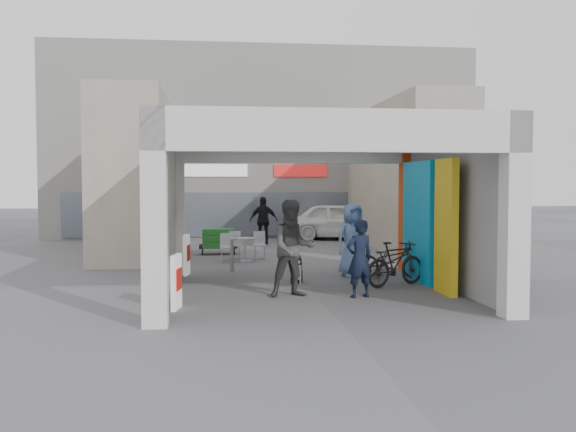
{
  "coord_description": "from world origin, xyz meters",
  "views": [
    {
      "loc": [
        -2.06,
        -14.33,
        2.31
      ],
      "look_at": [
        -0.29,
        1.0,
        1.5
      ],
      "focal_mm": 40.0,
      "sensor_mm": 36.0,
      "label": 1
    }
  ],
  "objects": [
    {
      "name": "arcade_canopy",
      "position": [
        0.54,
        -0.82,
        2.3
      ],
      "size": [
        6.4,
        6.45,
        6.4
      ],
      "color": "silver",
      "rests_on": "ground"
    },
    {
      "name": "advert_board_far",
      "position": [
        -2.75,
        1.79,
        0.51
      ],
      "size": [
        0.16,
        0.56,
        1.0
      ],
      "rotation": [
        0.0,
        0.0,
        -0.14
      ],
      "color": "white",
      "rests_on": "ground"
    },
    {
      "name": "plaza_bldg_right",
      "position": [
        4.5,
        7.5,
        2.5
      ],
      "size": [
        2.0,
        9.0,
        5.0
      ],
      "primitive_type": "cube",
      "color": "#A8A08B",
      "rests_on": "ground"
    },
    {
      "name": "white_van",
      "position": [
        3.05,
        11.04,
        0.75
      ],
      "size": [
        4.77,
        3.24,
        1.51
      ],
      "primitive_type": "imported",
      "rotation": [
        0.0,
        0.0,
        1.21
      ],
      "color": "white",
      "rests_on": "ground"
    },
    {
      "name": "man_crates",
      "position": [
        -0.23,
        9.42,
        0.89
      ],
      "size": [
        1.05,
        0.45,
        1.79
      ],
      "primitive_type": "imported",
      "rotation": [
        0.0,
        0.0,
        3.16
      ],
      "color": "black",
      "rests_on": "ground"
    },
    {
      "name": "man_back_turned",
      "position": [
        -0.48,
        -1.54,
        0.98
      ],
      "size": [
        1.06,
        0.89,
        1.96
      ],
      "primitive_type": "imported",
      "rotation": [
        0.0,
        0.0,
        0.16
      ],
      "color": "#404042",
      "rests_on": "ground"
    },
    {
      "name": "bollard_left",
      "position": [
        -1.6,
        2.32,
        0.43
      ],
      "size": [
        0.09,
        0.09,
        0.86
      ],
      "primitive_type": "cylinder",
      "color": "gray",
      "rests_on": "ground"
    },
    {
      "name": "border_collie",
      "position": [
        -0.16,
        0.22,
        0.26
      ],
      "size": [
        0.24,
        0.47,
        0.65
      ],
      "rotation": [
        0.0,
        0.0,
        -0.25
      ],
      "color": "black",
      "rests_on": "ground"
    },
    {
      "name": "produce_stand",
      "position": [
        -1.93,
        6.35,
        0.32
      ],
      "size": [
        1.22,
        0.66,
        0.8
      ],
      "rotation": [
        0.0,
        0.0,
        -0.38
      ],
      "color": "black",
      "rests_on": "ground"
    },
    {
      "name": "far_building",
      "position": [
        -0.0,
        13.99,
        3.99
      ],
      "size": [
        18.0,
        4.08,
        8.0
      ],
      "color": "white",
      "rests_on": "ground"
    },
    {
      "name": "bicycle_front",
      "position": [
        2.14,
        0.59,
        0.45
      ],
      "size": [
        1.8,
        0.91,
        0.9
      ],
      "primitive_type": "imported",
      "rotation": [
        0.0,
        0.0,
        1.39
      ],
      "color": "black",
      "rests_on": "ground"
    },
    {
      "name": "bollard_right",
      "position": [
        1.49,
        2.29,
        0.43
      ],
      "size": [
        0.09,
        0.09,
        0.87
      ],
      "primitive_type": "cylinder",
      "color": "gray",
      "rests_on": "ground"
    },
    {
      "name": "plaza_bldg_left",
      "position": [
        -4.5,
        7.5,
        2.5
      ],
      "size": [
        2.0,
        9.0,
        5.0
      ],
      "primitive_type": "cube",
      "color": "#A8A08B",
      "rests_on": "ground"
    },
    {
      "name": "bicycle_rear",
      "position": [
        1.95,
        -0.52,
        0.5
      ],
      "size": [
        1.7,
        1.2,
        1.01
      ],
      "primitive_type": "imported",
      "rotation": [
        0.0,
        0.0,
        2.05
      ],
      "color": "black",
      "rests_on": "ground"
    },
    {
      "name": "man_elderly",
      "position": [
        1.32,
        1.08,
        0.9
      ],
      "size": [
        1.02,
        0.82,
        1.8
      ],
      "primitive_type": "imported",
      "rotation": [
        0.0,
        0.0,
        0.32
      ],
      "color": "#6382C1",
      "rests_on": "ground"
    },
    {
      "name": "bollard_center",
      "position": [
        0.03,
        2.49,
        0.46
      ],
      "size": [
        0.09,
        0.09,
        0.92
      ],
      "primitive_type": "cylinder",
      "color": "gray",
      "rests_on": "ground"
    },
    {
      "name": "ground",
      "position": [
        0.0,
        0.0,
        0.0
      ],
      "size": [
        90.0,
        90.0,
        0.0
      ],
      "primitive_type": "plane",
      "color": "#57575C",
      "rests_on": "ground"
    },
    {
      "name": "crate_stack",
      "position": [
        0.44,
        7.09,
        0.28
      ],
      "size": [
        0.5,
        0.42,
        0.56
      ],
      "rotation": [
        0.0,
        0.0,
        0.16
      ],
      "color": "#1A5718",
      "rests_on": "ground"
    },
    {
      "name": "man_with_dog",
      "position": [
        0.83,
        -1.8,
        0.78
      ],
      "size": [
        0.66,
        0.53,
        1.57
      ],
      "primitive_type": "imported",
      "rotation": [
        0.0,
        0.0,
        3.44
      ],
      "color": "black",
      "rests_on": "ground"
    },
    {
      "name": "cafe_set",
      "position": [
        -1.27,
        4.67,
        0.29
      ],
      "size": [
        1.37,
        1.11,
        0.83
      ],
      "rotation": [
        0.0,
        0.0,
        -0.1
      ],
      "color": "#AFB0B5",
      "rests_on": "ground"
    },
    {
      "name": "advert_board_near",
      "position": [
        -2.75,
        -2.58,
        0.51
      ],
      "size": [
        0.18,
        0.56,
        1.0
      ],
      "rotation": [
        0.0,
        0.0,
        -0.18
      ],
      "color": "white",
      "rests_on": "ground"
    }
  ]
}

